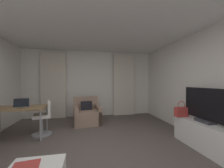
# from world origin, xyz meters

# --- Properties ---
(ground_plane) EXTENTS (12.00, 12.00, 0.00)m
(ground_plane) POSITION_xyz_m (0.00, 0.00, 0.00)
(ground_plane) COLOR #564C47
(wall_window) EXTENTS (5.12, 0.06, 2.60)m
(wall_window) POSITION_xyz_m (0.00, 3.03, 1.30)
(wall_window) COLOR silver
(wall_window) RESTS_ON ground
(wall_right) EXTENTS (0.06, 6.12, 2.60)m
(wall_right) POSITION_xyz_m (2.53, 0.00, 1.30)
(wall_right) COLOR silver
(wall_right) RESTS_ON ground
(ceiling) EXTENTS (5.12, 6.12, 0.06)m
(ceiling) POSITION_xyz_m (0.00, 0.00, 2.63)
(ceiling) COLOR white
(ceiling) RESTS_ON wall_left
(curtain_left_panel) EXTENTS (0.90, 0.06, 2.50)m
(curtain_left_panel) POSITION_xyz_m (-1.38, 2.90, 1.25)
(curtain_left_panel) COLOR beige
(curtain_left_panel) RESTS_ON ground
(curtain_right_panel) EXTENTS (0.90, 0.06, 2.50)m
(curtain_right_panel) POSITION_xyz_m (1.38, 2.90, 1.25)
(curtain_right_panel) COLOR beige
(curtain_right_panel) RESTS_ON ground
(armchair) EXTENTS (0.92, 0.90, 0.86)m
(armchair) POSITION_xyz_m (-0.15, 1.99, 0.29)
(armchair) COLOR #997A66
(armchair) RESTS_ON ground
(desk) EXTENTS (1.23, 0.66, 0.75)m
(desk) POSITION_xyz_m (-1.80, 1.13, 0.69)
(desk) COLOR olive
(desk) RESTS_ON ground
(desk_chair) EXTENTS (0.48, 0.48, 0.88)m
(desk_chair) POSITION_xyz_m (-1.26, 1.22, 0.39)
(desk_chair) COLOR gray
(desk_chair) RESTS_ON ground
(laptop) EXTENTS (0.37, 0.32, 0.22)m
(laptop) POSITION_xyz_m (-1.74, 1.15, 0.80)
(laptop) COLOR #ADADB2
(laptop) RESTS_ON desk
(magazine_open) EXTENTS (0.31, 0.24, 0.01)m
(magazine_open) POSITION_xyz_m (-0.88, -0.88, 0.42)
(magazine_open) COLOR #B73833
(magazine_open) RESTS_ON coffee_table
(tv_console) EXTENTS (0.45, 1.28, 0.55)m
(tv_console) POSITION_xyz_m (2.18, -0.21, 0.27)
(tv_console) COLOR white
(tv_console) RESTS_ON ground
(tv_flatscreen) EXTENTS (0.20, 1.04, 0.70)m
(tv_flatscreen) POSITION_xyz_m (2.18, -0.23, 0.88)
(tv_flatscreen) COLOR #333338
(tv_flatscreen) RESTS_ON tv_console
(handbag_primary) EXTENTS (0.30, 0.14, 0.37)m
(handbag_primary) POSITION_xyz_m (2.03, 0.28, 0.67)
(handbag_primary) COLOR #B73833
(handbag_primary) RESTS_ON tv_console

